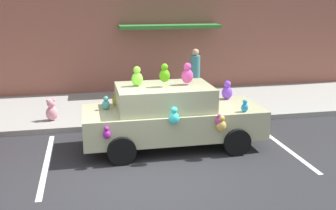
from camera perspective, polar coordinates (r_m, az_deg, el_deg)
The scene contains 8 objects.
ground_plane at distance 8.58m, azimuth -3.78°, elevation -9.70°, with size 60.00×60.00×0.00m, color #262628.
sidewalk at distance 13.24m, azimuth -6.82°, elevation -0.37°, with size 24.00×4.00×0.15m, color gray.
storefront_building at distance 14.90m, azimuth -7.88°, elevation 13.49°, with size 24.00×1.25×6.40m.
parking_stripe_front at distance 10.54m, azimuth 15.68°, elevation -5.39°, with size 0.12×3.60×0.01m, color silver.
parking_stripe_rear at distance 9.48m, azimuth -16.82°, elevation -7.83°, with size 0.12×3.60×0.01m, color silver.
plush_covered_car at distance 9.78m, azimuth 0.40°, elevation -1.47°, with size 4.32×1.97×2.10m.
teddy_bear_on_sidewalk at distance 11.96m, azimuth -16.15°, elevation -0.76°, with size 0.33×0.28×0.63m.
pedestrian_near_shopfront at distance 13.86m, azimuth 3.85°, elevation 4.18°, with size 0.32×0.32×1.73m.
Camera 1 is at (-1.03, -7.72, 3.62)m, focal length 43.09 mm.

